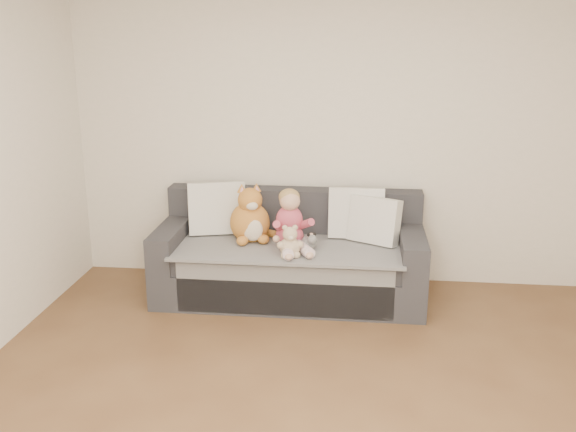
# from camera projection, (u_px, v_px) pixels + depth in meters

# --- Properties ---
(room_shell) EXTENTS (5.00, 5.00, 5.00)m
(room_shell) POSITION_uv_depth(u_px,v_px,m) (315.00, 196.00, 3.53)
(room_shell) COLOR brown
(room_shell) RESTS_ON ground
(sofa) EXTENTS (2.20, 0.94, 0.85)m
(sofa) POSITION_uv_depth(u_px,v_px,m) (290.00, 260.00, 5.40)
(sofa) COLOR #27262B
(sofa) RESTS_ON ground
(cushion_left) EXTENTS (0.53, 0.34, 0.46)m
(cushion_left) POSITION_uv_depth(u_px,v_px,m) (217.00, 208.00, 5.52)
(cushion_left) COLOR beige
(cushion_left) RESTS_ON sofa
(cushion_right_back) EXTENTS (0.47, 0.22, 0.44)m
(cushion_right_back) POSITION_uv_depth(u_px,v_px,m) (356.00, 213.00, 5.42)
(cushion_right_back) COLOR beige
(cushion_right_back) RESTS_ON sofa
(cushion_right_front) EXTENTS (0.46, 0.36, 0.40)m
(cushion_right_front) POSITION_uv_depth(u_px,v_px,m) (374.00, 220.00, 5.28)
(cushion_right_front) COLOR beige
(cushion_right_front) RESTS_ON sofa
(toddler) EXTENTS (0.34, 0.50, 0.49)m
(toddler) POSITION_uv_depth(u_px,v_px,m) (291.00, 223.00, 5.16)
(toddler) COLOR #C14444
(toddler) RESTS_ON sofa
(plush_cat) EXTENTS (0.41, 0.40, 0.51)m
(plush_cat) POSITION_uv_depth(u_px,v_px,m) (250.00, 219.00, 5.33)
(plush_cat) COLOR #BE662A
(plush_cat) RESTS_ON sofa
(teddy_bear) EXTENTS (0.20, 0.16, 0.26)m
(teddy_bear) POSITION_uv_depth(u_px,v_px,m) (290.00, 244.00, 4.98)
(teddy_bear) COLOR #C9B58B
(teddy_bear) RESTS_ON sofa
(plush_cow) EXTENTS (0.13, 0.19, 0.16)m
(plush_cow) POSITION_uv_depth(u_px,v_px,m) (309.00, 242.00, 5.14)
(plush_cow) COLOR white
(plush_cow) RESTS_ON sofa
(sippy_cup) EXTENTS (0.11, 0.07, 0.12)m
(sippy_cup) POSITION_uv_depth(u_px,v_px,m) (294.00, 244.00, 5.11)
(sippy_cup) COLOR #7C3591
(sippy_cup) RESTS_ON sofa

